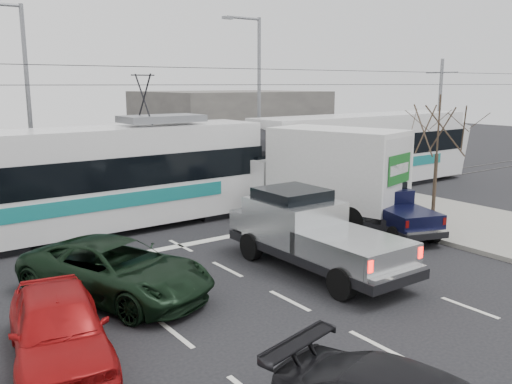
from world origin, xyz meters
TOP-DOWN VIEW (x-y plane):
  - ground at (0.00, 0.00)m, footprint 120.00×120.00m
  - sidewalk_right at (9.00, 0.00)m, footprint 6.00×60.00m
  - rails at (0.00, 10.00)m, footprint 60.00×1.60m
  - building_right at (12.00, 24.00)m, footprint 12.00×10.00m
  - bare_tree at (7.60, 2.50)m, footprint 2.40×2.40m
  - traffic_signal at (6.47, 6.50)m, footprint 0.44×0.44m
  - street_lamp_near at (7.31, 14.00)m, footprint 2.38×0.25m
  - street_lamp_far at (-4.19, 16.00)m, footprint 2.38×0.25m
  - catenary at (0.00, 10.00)m, footprint 60.00×0.20m
  - tram at (3.90, 9.65)m, footprint 28.80×3.53m
  - silver_pickup at (0.45, 1.73)m, footprint 2.34×6.42m
  - box_truck at (4.76, 5.81)m, footprint 4.57×8.03m
  - navy_pickup at (5.59, 3.01)m, footprint 3.00×4.81m
  - green_car at (-5.23, 2.89)m, footprint 4.51×5.99m
  - red_car at (-7.47, 0.22)m, footprint 2.60×4.76m

SIDE VIEW (x-z plane):
  - ground at x=0.00m, z-range 0.00..0.00m
  - rails at x=0.00m, z-range 0.00..0.03m
  - sidewalk_right at x=9.00m, z-range 0.00..0.15m
  - green_car at x=-5.23m, z-range 0.00..1.51m
  - red_car at x=-7.47m, z-range 0.00..1.54m
  - navy_pickup at x=5.59m, z-range -0.01..1.89m
  - silver_pickup at x=0.45m, z-range -0.01..2.32m
  - box_truck at x=4.76m, z-range -0.02..3.78m
  - tram at x=3.90m, z-range -0.85..5.02m
  - building_right at x=12.00m, z-range 0.00..5.00m
  - traffic_signal at x=6.47m, z-range 0.94..4.54m
  - bare_tree at x=7.60m, z-range 1.29..6.29m
  - catenary at x=0.00m, z-range 0.38..7.38m
  - street_lamp_near at x=7.31m, z-range 0.61..9.61m
  - street_lamp_far at x=-4.19m, z-range 0.61..9.61m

